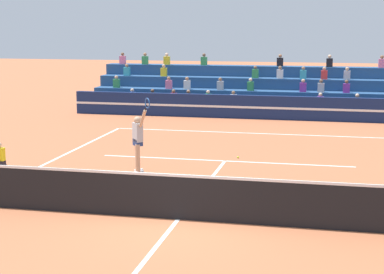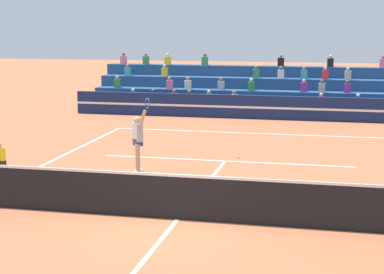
{
  "view_description": "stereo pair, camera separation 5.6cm",
  "coord_description": "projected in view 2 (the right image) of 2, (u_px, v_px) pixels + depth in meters",
  "views": [
    {
      "loc": [
        3.35,
        -13.66,
        4.43
      ],
      "look_at": [
        -0.67,
        4.52,
        1.1
      ],
      "focal_mm": 60.0,
      "sensor_mm": 36.0,
      "label": 1
    },
    {
      "loc": [
        3.41,
        -13.65,
        4.43
      ],
      "look_at": [
        -0.67,
        4.52,
        1.1
      ],
      "focal_mm": 60.0,
      "sensor_mm": 36.0,
      "label": 2
    }
  ],
  "objects": [
    {
      "name": "ground_plane",
      "position": [
        177.0,
        219.0,
        14.62
      ],
      "size": [
        120.0,
        120.0,
        0.0
      ],
      "primitive_type": "plane",
      "color": "#AD603D"
    },
    {
      "name": "court_lines",
      "position": [
        177.0,
        219.0,
        14.62
      ],
      "size": [
        11.1,
        23.9,
        0.01
      ],
      "color": "white",
      "rests_on": "ground"
    },
    {
      "name": "tennis_net",
      "position": [
        177.0,
        196.0,
        14.53
      ],
      "size": [
        12.0,
        0.1,
        1.1
      ],
      "color": "#2D6B38",
      "rests_on": "ground"
    },
    {
      "name": "sponsor_banner_wall",
      "position": [
        260.0,
        107.0,
        29.78
      ],
      "size": [
        18.0,
        0.26,
        1.1
      ],
      "color": "navy",
      "rests_on": "ground"
    },
    {
      "name": "bleacher_stand",
      "position": [
        267.0,
        94.0,
        32.77
      ],
      "size": [
        17.59,
        3.8,
        2.83
      ],
      "color": "navy",
      "rests_on": "ground"
    },
    {
      "name": "ball_kid_courtside",
      "position": [
        0.0,
        159.0,
        19.59
      ],
      "size": [
        0.3,
        0.36,
        0.84
      ],
      "color": "black",
      "rests_on": "ground"
    },
    {
      "name": "tennis_player",
      "position": [
        138.0,
        141.0,
        18.94
      ],
      "size": [
        0.82,
        0.96,
        2.4
      ],
      "color": "tan",
      "rests_on": "ground"
    },
    {
      "name": "tennis_ball",
      "position": [
        238.0,
        157.0,
        21.22
      ],
      "size": [
        0.07,
        0.07,
        0.07
      ],
      "primitive_type": "sphere",
      "color": "#C6DB33",
      "rests_on": "ground"
    }
  ]
}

